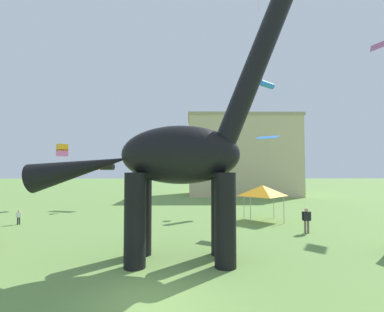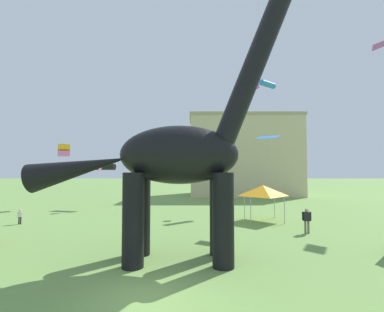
{
  "view_description": "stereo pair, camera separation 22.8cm",
  "coord_description": "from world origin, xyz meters",
  "px_view_note": "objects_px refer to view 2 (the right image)",
  "views": [
    {
      "loc": [
        1.24,
        -9.66,
        4.39
      ],
      "look_at": [
        1.4,
        5.2,
        5.08
      ],
      "focal_mm": 26.11,
      "sensor_mm": 36.0,
      "label": 1
    },
    {
      "loc": [
        1.47,
        -9.66,
        4.39
      ],
      "look_at": [
        1.4,
        5.2,
        5.08
      ],
      "focal_mm": 26.11,
      "sensor_mm": 36.0,
      "label": 2
    }
  ],
  "objects_px": {
    "festival_canopy_tent": "(264,191)",
    "kite_mid_right": "(65,150)",
    "kite_high_right": "(267,85)",
    "kite_high_left": "(381,45)",
    "kite_apex": "(269,137)",
    "dinosaur_sculpture": "(179,155)",
    "kite_mid_left": "(104,167)",
    "person_near_flyer": "(22,215)",
    "person_far_spectator": "(308,218)"
  },
  "relations": [
    {
      "from": "dinosaur_sculpture",
      "to": "person_near_flyer",
      "type": "bearing_deg",
      "value": 144.65
    },
    {
      "from": "kite_mid_right",
      "to": "festival_canopy_tent",
      "type": "bearing_deg",
      "value": -22.58
    },
    {
      "from": "festival_canopy_tent",
      "to": "kite_high_right",
      "type": "relative_size",
      "value": 1.27
    },
    {
      "from": "person_near_flyer",
      "to": "festival_canopy_tent",
      "type": "bearing_deg",
      "value": 89.74
    },
    {
      "from": "kite_apex",
      "to": "kite_high_right",
      "type": "xyz_separation_m",
      "value": [
        2.99,
        11.54,
        7.57
      ]
    },
    {
      "from": "kite_mid_right",
      "to": "kite_high_left",
      "type": "height_order",
      "value": "kite_high_left"
    },
    {
      "from": "kite_apex",
      "to": "kite_high_left",
      "type": "height_order",
      "value": "kite_high_left"
    },
    {
      "from": "person_far_spectator",
      "to": "kite_mid_left",
      "type": "xyz_separation_m",
      "value": [
        -18.01,
        12.6,
        3.6
      ]
    },
    {
      "from": "kite_mid_left",
      "to": "kite_mid_right",
      "type": "bearing_deg",
      "value": 170.43
    },
    {
      "from": "dinosaur_sculpture",
      "to": "person_far_spectator",
      "type": "xyz_separation_m",
      "value": [
        8.53,
        5.64,
        -4.04
      ]
    },
    {
      "from": "person_near_flyer",
      "to": "kite_high_left",
      "type": "distance_m",
      "value": 35.72
    },
    {
      "from": "kite_high_right",
      "to": "kite_high_left",
      "type": "relative_size",
      "value": 1.26
    },
    {
      "from": "dinosaur_sculpture",
      "to": "kite_mid_right",
      "type": "relative_size",
      "value": 9.98
    },
    {
      "from": "festival_canopy_tent",
      "to": "kite_mid_right",
      "type": "height_order",
      "value": "kite_mid_right"
    },
    {
      "from": "festival_canopy_tent",
      "to": "kite_mid_right",
      "type": "distance_m",
      "value": 23.22
    },
    {
      "from": "dinosaur_sculpture",
      "to": "kite_high_right",
      "type": "bearing_deg",
      "value": 62.41
    },
    {
      "from": "person_near_flyer",
      "to": "kite_mid_left",
      "type": "distance_m",
      "value": 10.81
    },
    {
      "from": "person_near_flyer",
      "to": "kite_high_left",
      "type": "relative_size",
      "value": 0.59
    },
    {
      "from": "kite_apex",
      "to": "dinosaur_sculpture",
      "type": "bearing_deg",
      "value": -130.67
    },
    {
      "from": "festival_canopy_tent",
      "to": "kite_mid_right",
      "type": "relative_size",
      "value": 2.24
    },
    {
      "from": "kite_high_left",
      "to": "kite_mid_left",
      "type": "bearing_deg",
      "value": 169.25
    },
    {
      "from": "kite_apex",
      "to": "kite_high_right",
      "type": "distance_m",
      "value": 14.12
    },
    {
      "from": "person_far_spectator",
      "to": "festival_canopy_tent",
      "type": "xyz_separation_m",
      "value": [
        -1.78,
        4.65,
        1.51
      ]
    },
    {
      "from": "kite_mid_right",
      "to": "kite_mid_left",
      "type": "bearing_deg",
      "value": -9.57
    },
    {
      "from": "person_far_spectator",
      "to": "kite_high_left",
      "type": "bearing_deg",
      "value": -10.87
    },
    {
      "from": "kite_mid_right",
      "to": "kite_mid_left",
      "type": "height_order",
      "value": "kite_mid_right"
    },
    {
      "from": "kite_mid_right",
      "to": "kite_mid_left",
      "type": "distance_m",
      "value": 5.33
    },
    {
      "from": "kite_high_right",
      "to": "kite_high_left",
      "type": "distance_m",
      "value": 11.42
    },
    {
      "from": "person_near_flyer",
      "to": "kite_mid_left",
      "type": "xyz_separation_m",
      "value": [
        3.55,
        9.42,
        3.93
      ]
    },
    {
      "from": "person_far_spectator",
      "to": "kite_mid_right",
      "type": "height_order",
      "value": "kite_mid_right"
    },
    {
      "from": "person_near_flyer",
      "to": "festival_canopy_tent",
      "type": "relative_size",
      "value": 0.37
    },
    {
      "from": "dinosaur_sculpture",
      "to": "kite_mid_left",
      "type": "height_order",
      "value": "dinosaur_sculpture"
    },
    {
      "from": "person_far_spectator",
      "to": "kite_mid_left",
      "type": "distance_m",
      "value": 22.27
    },
    {
      "from": "dinosaur_sculpture",
      "to": "kite_high_left",
      "type": "height_order",
      "value": "kite_high_left"
    },
    {
      "from": "festival_canopy_tent",
      "to": "kite_high_left",
      "type": "relative_size",
      "value": 1.6
    },
    {
      "from": "person_near_flyer",
      "to": "festival_canopy_tent",
      "type": "height_order",
      "value": "festival_canopy_tent"
    },
    {
      "from": "kite_mid_left",
      "to": "kite_high_left",
      "type": "height_order",
      "value": "kite_high_left"
    },
    {
      "from": "person_near_flyer",
      "to": "festival_canopy_tent",
      "type": "xyz_separation_m",
      "value": [
        19.78,
        1.46,
        1.84
      ]
    },
    {
      "from": "dinosaur_sculpture",
      "to": "festival_canopy_tent",
      "type": "bearing_deg",
      "value": 55.47
    },
    {
      "from": "person_near_flyer",
      "to": "kite_mid_right",
      "type": "bearing_deg",
      "value": -177.05
    },
    {
      "from": "dinosaur_sculpture",
      "to": "person_far_spectator",
      "type": "height_order",
      "value": "dinosaur_sculpture"
    },
    {
      "from": "person_near_flyer",
      "to": "kite_mid_left",
      "type": "bearing_deg",
      "value": 154.87
    },
    {
      "from": "person_far_spectator",
      "to": "kite_mid_right",
      "type": "relative_size",
      "value": 1.22
    },
    {
      "from": "person_near_flyer",
      "to": "kite_mid_left",
      "type": "height_order",
      "value": "kite_mid_left"
    },
    {
      "from": "kite_high_right",
      "to": "kite_mid_left",
      "type": "relative_size",
      "value": 0.92
    },
    {
      "from": "dinosaur_sculpture",
      "to": "kite_mid_right",
      "type": "height_order",
      "value": "dinosaur_sculpture"
    },
    {
      "from": "festival_canopy_tent",
      "to": "kite_apex",
      "type": "xyz_separation_m",
      "value": [
        -0.31,
        -2.79,
        4.25
      ]
    },
    {
      "from": "kite_apex",
      "to": "festival_canopy_tent",
      "type": "bearing_deg",
      "value": 83.61
    },
    {
      "from": "person_near_flyer",
      "to": "kite_high_left",
      "type": "bearing_deg",
      "value": 92.74
    },
    {
      "from": "dinosaur_sculpture",
      "to": "person_far_spectator",
      "type": "bearing_deg",
      "value": 32.22
    }
  ]
}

